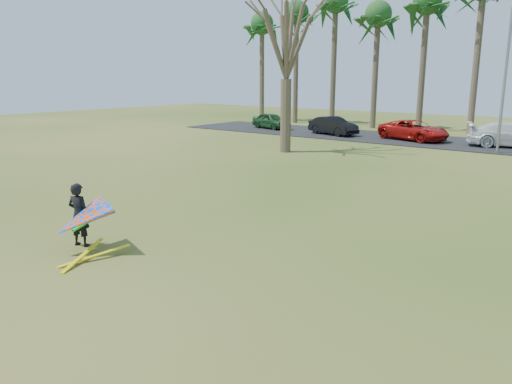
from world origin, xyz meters
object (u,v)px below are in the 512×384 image
Objects in this scene: car_0 at (271,121)px; car_1 at (333,126)px; bare_tree_left at (287,29)px; car_2 at (414,130)px; car_3 at (512,135)px; streetlight at (509,74)px; kite_flyer at (80,219)px.

car_1 reaches higher than car_0.
bare_tree_left is 11.11m from car_1.
bare_tree_left is 12.09m from car_2.
car_1 is 0.83× the size of car_2.
car_1 is at bearing 74.56° from car_3.
car_0 is 6.33m from car_1.
streetlight is 3.35× the size of kite_flyer.
car_3 is at bearing -68.80° from car_2.
kite_flyer reaches higher than car_1.
streetlight is 4.72m from car_3.
car_1 is at bearing 170.48° from streetlight.
streetlight reaches higher than kite_flyer.
kite_flyer is (7.63, -26.29, 0.12)m from car_1.
bare_tree_left reaches higher than car_1.
bare_tree_left is at bearing 108.29° from kite_flyer.
kite_flyer is at bearing -71.71° from bare_tree_left.
streetlight is 12.80m from car_1.
bare_tree_left reaches higher than car_3.
streetlight is at bearing 79.60° from kite_flyer.
car_1 is (-1.92, 9.02, -6.18)m from bare_tree_left.
car_2 is at bearing 93.53° from kite_flyer.
bare_tree_left is at bearing -152.35° from car_1.
car_2 is 6.07m from car_3.
bare_tree_left is 14.19m from car_0.
car_3 is 27.60m from kite_flyer.
car_2 reaches higher than car_1.
streetlight is at bearing -95.55° from car_2.
car_2 is (12.26, -0.19, 0.03)m from car_0.
car_2 is (4.05, 9.57, -6.17)m from bare_tree_left.
car_3 reaches higher than car_1.
car_0 is (-18.37, 2.77, -3.76)m from streetlight.
kite_flyer is (1.66, -26.84, 0.11)m from car_2.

